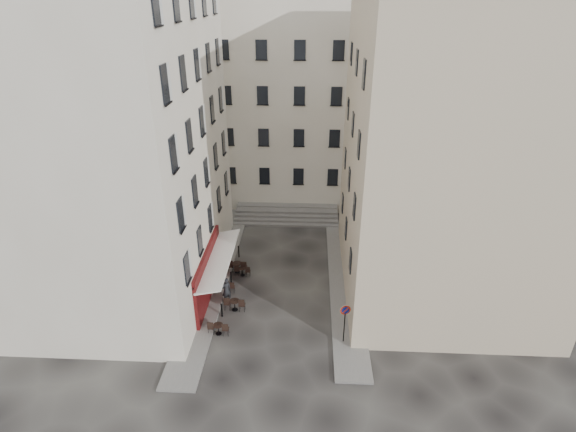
# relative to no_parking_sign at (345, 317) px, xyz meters

# --- Properties ---
(ground) EXTENTS (90.00, 90.00, 0.00)m
(ground) POSITION_rel_no_parking_sign_xyz_m (-4.11, 2.98, -1.87)
(ground) COLOR black
(ground) RESTS_ON ground
(sidewalk_left) EXTENTS (2.00, 22.00, 0.12)m
(sidewalk_left) POSITION_rel_no_parking_sign_xyz_m (-8.61, 6.98, -1.81)
(sidewalk_left) COLOR slate
(sidewalk_left) RESTS_ON ground
(sidewalk_right) EXTENTS (2.00, 18.00, 0.12)m
(sidewalk_right) POSITION_rel_no_parking_sign_xyz_m (0.39, 5.98, -1.81)
(sidewalk_right) COLOR slate
(sidewalk_right) RESTS_ON ground
(building_left) EXTENTS (12.20, 16.20, 20.60)m
(building_left) POSITION_rel_no_parking_sign_xyz_m (-14.61, 5.98, 8.44)
(building_left) COLOR beige
(building_left) RESTS_ON ground
(building_right) EXTENTS (12.20, 14.20, 18.60)m
(building_right) POSITION_rel_no_parking_sign_xyz_m (6.39, 6.48, 7.44)
(building_right) COLOR beige
(building_right) RESTS_ON ground
(building_back) EXTENTS (18.20, 10.20, 18.60)m
(building_back) POSITION_rel_no_parking_sign_xyz_m (-5.11, 21.98, 7.44)
(building_back) COLOR beige
(building_back) RESTS_ON ground
(cafe_storefront) EXTENTS (1.74, 7.30, 3.50)m
(cafe_storefront) POSITION_rel_no_parking_sign_xyz_m (-8.42, 3.98, 0.00)
(cafe_storefront) COLOR #400B09
(cafe_storefront) RESTS_ON ground
(stone_steps) EXTENTS (9.00, 3.15, 0.80)m
(stone_steps) POSITION_rel_no_parking_sign_xyz_m (-4.11, 15.55, -1.47)
(stone_steps) COLOR #5A5755
(stone_steps) RESTS_ON ground
(bollard_near) EXTENTS (0.12, 0.12, 0.98)m
(bollard_near) POSITION_rel_no_parking_sign_xyz_m (-7.36, 1.98, -1.35)
(bollard_near) COLOR black
(bollard_near) RESTS_ON ground
(bollard_mid) EXTENTS (0.12, 0.12, 0.98)m
(bollard_mid) POSITION_rel_no_parking_sign_xyz_m (-7.36, 5.48, -1.35)
(bollard_mid) COLOR black
(bollard_mid) RESTS_ON ground
(bollard_far) EXTENTS (0.12, 0.12, 0.98)m
(bollard_far) POSITION_rel_no_parking_sign_xyz_m (-7.36, 8.98, -1.35)
(bollard_far) COLOR black
(bollard_far) RESTS_ON ground
(no_parking_sign) EXTENTS (0.59, 0.18, 2.64)m
(no_parking_sign) POSITION_rel_no_parking_sign_xyz_m (0.00, 0.00, 0.00)
(no_parking_sign) COLOR black
(no_parking_sign) RESTS_ON ground
(bistro_table_a) EXTENTS (1.24, 0.58, 0.87)m
(bistro_table_a) POSITION_rel_no_parking_sign_xyz_m (-7.26, 0.38, -1.43)
(bistro_table_a) COLOR black
(bistro_table_a) RESTS_ON ground
(bistro_table_b) EXTENTS (1.34, 0.63, 0.94)m
(bistro_table_b) POSITION_rel_no_parking_sign_xyz_m (-6.65, 2.63, -1.39)
(bistro_table_b) COLOR black
(bistro_table_b) RESTS_ON ground
(bistro_table_c) EXTENTS (1.19, 0.56, 0.84)m
(bistro_table_c) POSITION_rel_no_parking_sign_xyz_m (-7.55, 4.55, -1.44)
(bistro_table_c) COLOR black
(bistro_table_c) RESTS_ON ground
(bistro_table_d) EXTENTS (1.13, 0.53, 0.80)m
(bistro_table_d) POSITION_rel_no_parking_sign_xyz_m (-6.72, 6.52, -1.47)
(bistro_table_d) COLOR black
(bistro_table_d) RESTS_ON ground
(bistro_table_e) EXTENTS (1.42, 0.66, 1.00)m
(bistro_table_e) POSITION_rel_no_parking_sign_xyz_m (-7.14, 6.88, -1.36)
(bistro_table_e) COLOR black
(bistro_table_e) RESTS_ON ground
(pedestrian) EXTENTS (0.78, 0.75, 1.80)m
(pedestrian) POSITION_rel_no_parking_sign_xyz_m (-7.31, 3.49, -0.97)
(pedestrian) COLOR black
(pedestrian) RESTS_ON ground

